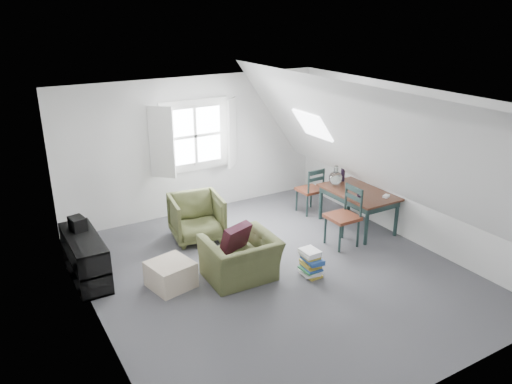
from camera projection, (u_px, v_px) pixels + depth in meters
floor at (275, 273)px, 7.26m from camera, size 5.50×5.50×0.00m
ceiling at (278, 101)px, 6.38m from camera, size 5.50×5.50×0.00m
wall_back at (195, 146)px, 9.04m from camera, size 5.00×0.00×5.00m
wall_front at (437, 284)px, 4.60m from camera, size 5.00×0.00×5.00m
wall_left at (90, 232)px, 5.63m from camera, size 0.00×5.50×5.50m
wall_right at (407, 165)px, 8.01m from camera, size 0.00×5.50×5.50m
slope_left at (167, 175)px, 5.90m from camera, size 3.19×5.50×4.48m
slope_right at (365, 141)px, 7.37m from camera, size 3.19×5.50×4.48m
dormer_window at (196, 136)px, 8.90m from camera, size 1.71×0.35×1.30m
skylight at (313, 125)px, 8.43m from camera, size 0.35×0.75×0.47m
armchair_near at (241, 278)px, 7.11m from camera, size 1.00×0.88×0.64m
armchair_far at (198, 238)px, 8.33m from camera, size 0.92×0.94×0.75m
throw_pillow at (235, 240)px, 7.04m from camera, size 0.52×0.40×0.48m
ottoman at (171, 274)px, 6.86m from camera, size 0.65×0.65×0.36m
dining_table at (358, 196)px, 8.55m from camera, size 0.80×1.34×0.67m
demijohn at (335, 178)px, 8.76m from camera, size 0.24×0.24×0.34m
vase_twigs at (343, 174)px, 8.96m from camera, size 0.08×0.08×0.59m
cup at (359, 199)px, 8.16m from camera, size 0.10×0.10×0.09m
paper_box at (386, 196)px, 8.24m from camera, size 0.14×0.12×0.04m
dining_chair_far at (311, 190)px, 9.20m from camera, size 0.41×0.41×0.88m
dining_chair_near at (344, 216)px, 7.94m from camera, size 0.46×0.46×0.97m
media_shelf at (86, 261)px, 6.99m from camera, size 0.43×1.28×0.65m
electronics_box at (78, 224)px, 7.07m from camera, size 0.23×0.29×0.21m
magazine_stack at (311, 263)px, 7.12m from camera, size 0.30×0.36×0.40m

